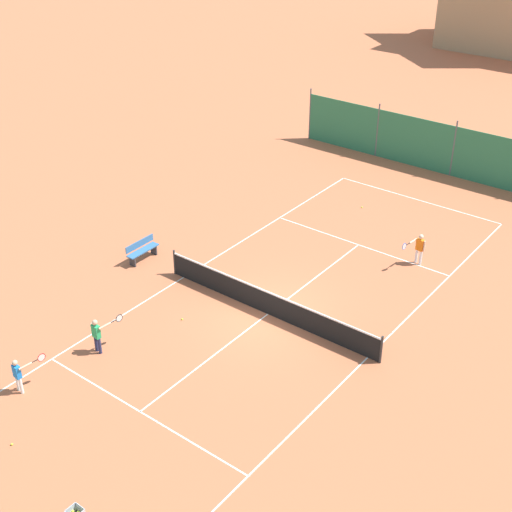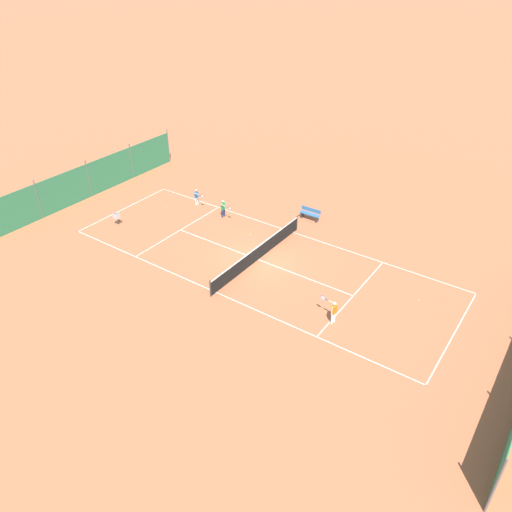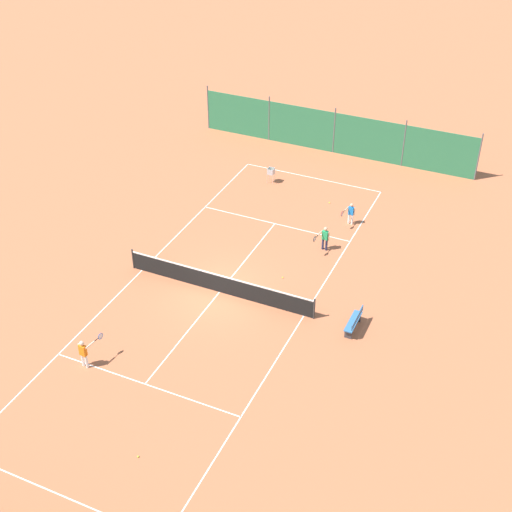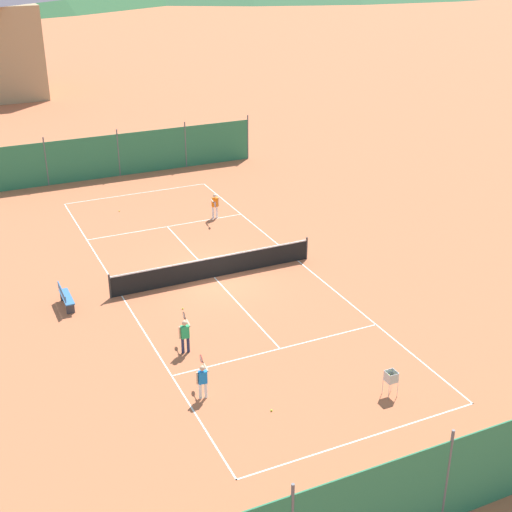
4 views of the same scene
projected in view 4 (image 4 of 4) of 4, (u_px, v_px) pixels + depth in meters
name	position (u px, v px, depth m)	size (l,w,h in m)	color
ground_plane	(214.00, 277.00, 30.90)	(600.00, 600.00, 0.00)	#B7603D
court_line_markings	(214.00, 277.00, 30.90)	(8.25, 23.85, 0.01)	white
tennis_net	(214.00, 267.00, 30.69)	(9.18, 0.08, 1.06)	#2D2D2D
windscreen_fence_far	(119.00, 155.00, 43.14)	(17.28, 0.08, 2.90)	#2D754C
windscreen_fence_near	(446.00, 482.00, 17.57)	(17.28, 0.08, 2.90)	#2D754C
player_far_baseline	(215.00, 204.00, 36.94)	(0.55, 1.05, 1.32)	white
player_far_service	(203.00, 378.00, 22.68)	(0.48, 1.00, 1.22)	white
player_near_service	(185.00, 333.00, 25.13)	(0.50, 1.05, 1.30)	#23284C
tennis_ball_near_corner	(183.00, 309.00, 28.27)	(0.07, 0.07, 0.07)	#CCE033
tennis_ball_mid_court	(119.00, 211.00, 38.11)	(0.07, 0.07, 0.07)	#CCE033
tennis_ball_far_corner	(272.00, 410.00, 22.28)	(0.07, 0.07, 0.07)	#CCE033
ball_hopper	(391.00, 378.00, 22.80)	(0.36, 0.36, 0.89)	#B7B7BC
courtside_bench	(65.00, 297.00, 28.29)	(0.36, 1.50, 0.84)	#336699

